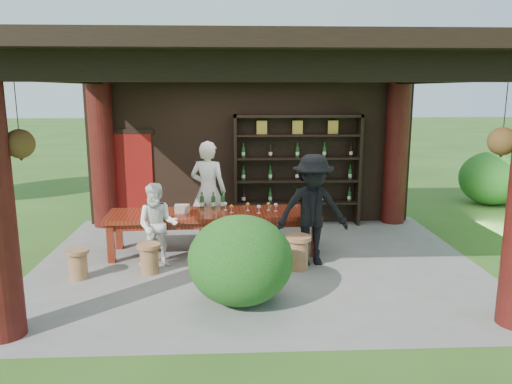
{
  "coord_description": "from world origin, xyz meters",
  "views": [
    {
      "loc": [
        -0.4,
        -8.06,
        2.89
      ],
      "look_at": [
        0.0,
        0.4,
        1.15
      ],
      "focal_mm": 35.0,
      "sensor_mm": 36.0,
      "label": 1
    }
  ],
  "objects_px": {
    "tasting_table": "(214,218)",
    "guest_woman": "(158,225)",
    "stool_near_left": "(149,258)",
    "wine_shelf": "(297,170)",
    "guest_man": "(312,210)",
    "napkin_basket": "(182,209)",
    "host": "(208,191)",
    "stool_near_right": "(298,251)",
    "stool_far_left": "(78,263)"
  },
  "relations": [
    {
      "from": "tasting_table",
      "to": "guest_woman",
      "type": "xyz_separation_m",
      "value": [
        -0.91,
        -0.67,
        0.07
      ]
    },
    {
      "from": "stool_near_left",
      "to": "guest_woman",
      "type": "xyz_separation_m",
      "value": [
        0.1,
        0.34,
        0.44
      ]
    },
    {
      "from": "wine_shelf",
      "to": "tasting_table",
      "type": "height_order",
      "value": "wine_shelf"
    },
    {
      "from": "tasting_table",
      "to": "guest_man",
      "type": "height_order",
      "value": "guest_man"
    },
    {
      "from": "stool_near_left",
      "to": "guest_man",
      "type": "height_order",
      "value": "guest_man"
    },
    {
      "from": "stool_near_left",
      "to": "napkin_basket",
      "type": "relative_size",
      "value": 1.88
    },
    {
      "from": "wine_shelf",
      "to": "host",
      "type": "bearing_deg",
      "value": -150.88
    },
    {
      "from": "host",
      "to": "napkin_basket",
      "type": "relative_size",
      "value": 7.47
    },
    {
      "from": "stool_near_right",
      "to": "wine_shelf",
      "type": "bearing_deg",
      "value": 83.22
    },
    {
      "from": "napkin_basket",
      "to": "guest_man",
      "type": "bearing_deg",
      "value": -17.03
    },
    {
      "from": "wine_shelf",
      "to": "guest_woman",
      "type": "bearing_deg",
      "value": -136.21
    },
    {
      "from": "guest_woman",
      "to": "napkin_basket",
      "type": "bearing_deg",
      "value": 64.65
    },
    {
      "from": "guest_woman",
      "to": "stool_near_left",
      "type": "bearing_deg",
      "value": -104.93
    },
    {
      "from": "host",
      "to": "guest_woman",
      "type": "height_order",
      "value": "host"
    },
    {
      "from": "wine_shelf",
      "to": "tasting_table",
      "type": "xyz_separation_m",
      "value": [
        -1.72,
        -1.85,
        -0.56
      ]
    },
    {
      "from": "stool_near_left",
      "to": "guest_man",
      "type": "relative_size",
      "value": 0.26
    },
    {
      "from": "napkin_basket",
      "to": "wine_shelf",
      "type": "bearing_deg",
      "value": 39.0
    },
    {
      "from": "wine_shelf",
      "to": "napkin_basket",
      "type": "distance_m",
      "value": 2.97
    },
    {
      "from": "stool_near_right",
      "to": "guest_woman",
      "type": "relative_size",
      "value": 0.4
    },
    {
      "from": "wine_shelf",
      "to": "guest_woman",
      "type": "relative_size",
      "value": 1.93
    },
    {
      "from": "wine_shelf",
      "to": "guest_woman",
      "type": "xyz_separation_m",
      "value": [
        -2.63,
        -2.52,
        -0.49
      ]
    },
    {
      "from": "wine_shelf",
      "to": "host",
      "type": "distance_m",
      "value": 2.14
    },
    {
      "from": "host",
      "to": "guest_man",
      "type": "xyz_separation_m",
      "value": [
        1.79,
        -1.5,
        -0.04
      ]
    },
    {
      "from": "guest_man",
      "to": "napkin_basket",
      "type": "xyz_separation_m",
      "value": [
        -2.22,
        0.68,
        -0.11
      ]
    },
    {
      "from": "wine_shelf",
      "to": "host",
      "type": "xyz_separation_m",
      "value": [
        -1.86,
        -1.04,
        -0.22
      ]
    },
    {
      "from": "tasting_table",
      "to": "guest_woman",
      "type": "relative_size",
      "value": 2.69
    },
    {
      "from": "tasting_table",
      "to": "stool_far_left",
      "type": "xyz_separation_m",
      "value": [
        -2.08,
        -1.18,
        -0.39
      ]
    },
    {
      "from": "stool_near_left",
      "to": "guest_man",
      "type": "distance_m",
      "value": 2.76
    },
    {
      "from": "stool_near_right",
      "to": "stool_far_left",
      "type": "bearing_deg",
      "value": -175.58
    },
    {
      "from": "stool_near_left",
      "to": "host",
      "type": "height_order",
      "value": "host"
    },
    {
      "from": "stool_near_right",
      "to": "host",
      "type": "distance_m",
      "value": 2.4
    },
    {
      "from": "stool_far_left",
      "to": "guest_man",
      "type": "bearing_deg",
      "value": 7.66
    },
    {
      "from": "tasting_table",
      "to": "guest_woman",
      "type": "height_order",
      "value": "guest_woman"
    },
    {
      "from": "host",
      "to": "guest_man",
      "type": "height_order",
      "value": "host"
    },
    {
      "from": "stool_near_left",
      "to": "stool_near_right",
      "type": "distance_m",
      "value": 2.4
    },
    {
      "from": "stool_near_left",
      "to": "napkin_basket",
      "type": "distance_m",
      "value": 1.23
    },
    {
      "from": "stool_far_left",
      "to": "napkin_basket",
      "type": "relative_size",
      "value": 1.81
    },
    {
      "from": "stool_near_right",
      "to": "guest_man",
      "type": "distance_m",
      "value": 0.72
    },
    {
      "from": "host",
      "to": "stool_near_right",
      "type": "bearing_deg",
      "value": 149.1
    },
    {
      "from": "wine_shelf",
      "to": "tasting_table",
      "type": "distance_m",
      "value": 2.59
    },
    {
      "from": "napkin_basket",
      "to": "host",
      "type": "bearing_deg",
      "value": 62.31
    },
    {
      "from": "stool_near_left",
      "to": "stool_far_left",
      "type": "xyz_separation_m",
      "value": [
        -1.07,
        -0.18,
        -0.01
      ]
    },
    {
      "from": "guest_man",
      "to": "stool_near_left",
      "type": "bearing_deg",
      "value": -178.22
    },
    {
      "from": "stool_near_left",
      "to": "stool_near_right",
      "type": "xyz_separation_m",
      "value": [
        2.4,
        0.09,
        0.04
      ]
    },
    {
      "from": "stool_near_right",
      "to": "guest_man",
      "type": "bearing_deg",
      "value": 41.85
    },
    {
      "from": "wine_shelf",
      "to": "stool_far_left",
      "type": "distance_m",
      "value": 4.95
    },
    {
      "from": "stool_near_left",
      "to": "stool_far_left",
      "type": "distance_m",
      "value": 1.08
    },
    {
      "from": "stool_near_right",
      "to": "guest_woman",
      "type": "xyz_separation_m",
      "value": [
        -2.3,
        0.24,
        0.41
      ]
    },
    {
      "from": "host",
      "to": "guest_man",
      "type": "bearing_deg",
      "value": 157.73
    },
    {
      "from": "tasting_table",
      "to": "napkin_basket",
      "type": "distance_m",
      "value": 0.59
    }
  ]
}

